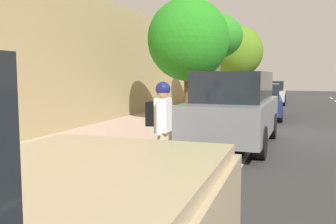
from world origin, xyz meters
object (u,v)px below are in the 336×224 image
bicycle_at_curb (165,165)px  street_tree_near_cyclist (237,52)px  parked_suv_grey_mid (235,108)px  street_tree_far_end (188,40)px  cyclist_with_backpack (161,119)px  parked_sedan_silver_nearest (271,93)px  parked_sedan_dark_blue_second (260,101)px  fire_hydrant (212,111)px  street_tree_mid_block (218,37)px

bicycle_at_curb → street_tree_near_cyclist: 19.46m
parked_suv_grey_mid → street_tree_far_end: size_ratio=1.02×
cyclist_with_backpack → parked_sedan_silver_nearest: bearing=-92.2°
parked_suv_grey_mid → bicycle_at_curb: (0.52, 4.09, -0.65)m
bicycle_at_curb → parked_sedan_silver_nearest: bearing=-91.5°
parked_sedan_dark_blue_second → street_tree_near_cyclist: bearing=-74.0°
bicycle_at_curb → cyclist_with_backpack: (0.22, -0.45, 0.72)m
cyclist_with_backpack → street_tree_far_end: 7.59m
cyclist_with_backpack → parked_suv_grey_mid: bearing=-101.6°
parked_sedan_silver_nearest → street_tree_far_end: size_ratio=0.95×
parked_sedan_dark_blue_second → fire_hydrant: size_ratio=5.37×
cyclist_with_backpack → street_tree_near_cyclist: (1.59, -18.68, 2.37)m
parked_sedan_silver_nearest → bicycle_at_curb: (0.49, 19.19, -0.37)m
parked_suv_grey_mid → bicycle_at_curb: bearing=82.7°
street_tree_near_cyclist → parked_sedan_silver_nearest: bearing=-178.4°
cyclist_with_backpack → fire_hydrant: 7.24m
bicycle_at_curb → street_tree_mid_block: (1.82, -12.89, 3.44)m
street_tree_near_cyclist → street_tree_mid_block: (-0.00, 6.24, 0.35)m
parked_sedan_dark_blue_second → cyclist_with_backpack: bearing=85.6°
street_tree_near_cyclist → fire_hydrant: bearing=94.6°
parked_sedan_silver_nearest → cyclist_with_backpack: (0.72, 18.74, 0.35)m
parked_suv_grey_mid → street_tree_mid_block: size_ratio=0.97×
bicycle_at_curb → fire_hydrant: fire_hydrant is taller
parked_sedan_dark_blue_second → street_tree_near_cyclist: street_tree_near_cyclist is taller
street_tree_near_cyclist → street_tree_mid_block: size_ratio=1.05×
cyclist_with_backpack → street_tree_near_cyclist: 18.89m
street_tree_mid_block → parked_sedan_dark_blue_second: bearing=138.9°
street_tree_near_cyclist → street_tree_far_end: size_ratio=1.09×
cyclist_with_backpack → fire_hydrant: (0.67, -7.19, -0.55)m
parked_sedan_dark_blue_second → cyclist_with_backpack: 10.39m
parked_suv_grey_mid → bicycle_at_curb: size_ratio=2.72×
street_tree_far_end → fire_hydrant: size_ratio=5.53×
parked_suv_grey_mid → parked_sedan_silver_nearest: bearing=-89.9°
street_tree_near_cyclist → parked_suv_grey_mid: bearing=98.9°
street_tree_mid_block → street_tree_far_end: street_tree_mid_block is taller
parked_sedan_silver_nearest → parked_sedan_dark_blue_second: size_ratio=0.98×
parked_sedan_silver_nearest → street_tree_mid_block: bearing=69.9°
street_tree_near_cyclist → street_tree_far_end: (-0.00, 11.56, -0.26)m
parked_sedan_dark_blue_second → bicycle_at_curb: 10.82m
fire_hydrant → parked_suv_grey_mid: bearing=111.8°
street_tree_mid_block → fire_hydrant: size_ratio=5.79×
bicycle_at_curb → cyclist_with_backpack: size_ratio=0.97×
bicycle_at_curb → street_tree_far_end: size_ratio=0.37×
bicycle_at_curb → street_tree_mid_block: size_ratio=0.36×
street_tree_far_end → street_tree_mid_block: bearing=-90.0°
street_tree_near_cyclist → fire_hydrant: street_tree_near_cyclist is taller
street_tree_far_end → cyclist_with_backpack: bearing=102.6°
parked_sedan_dark_blue_second → cyclist_with_backpack: (0.80, 10.35, 0.35)m
parked_sedan_silver_nearest → parked_sedan_dark_blue_second: bearing=90.5°
fire_hydrant → parked_sedan_dark_blue_second: bearing=-114.9°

